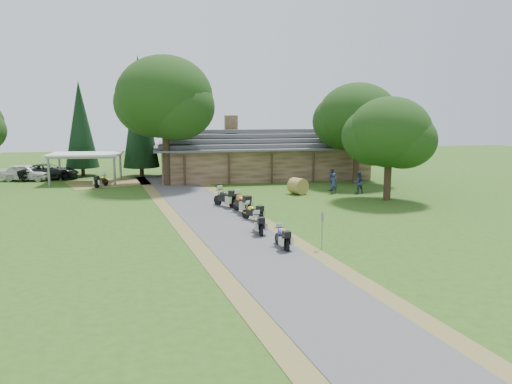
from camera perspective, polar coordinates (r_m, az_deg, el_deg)
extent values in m
plane|color=#2C4C15|center=(26.40, -1.61, -5.53)|extent=(120.00, 120.00, 0.00)
plane|color=#424244|center=(30.18, -3.78, -3.63)|extent=(51.95, 51.95, 0.00)
imported|color=white|center=(52.84, -24.81, 2.27)|extent=(3.85, 6.46, 2.01)
imported|color=black|center=(52.80, -22.61, 2.57)|extent=(3.02, 6.21, 2.31)
imported|color=navy|center=(41.19, 8.86, 1.20)|extent=(0.57, 0.42, 1.97)
imported|color=navy|center=(41.64, 11.63, 1.30)|extent=(0.62, 0.45, 2.11)
imported|color=navy|center=(42.50, 8.70, 1.61)|extent=(0.75, 0.76, 2.19)
cylinder|color=olive|center=(40.55, 4.82, 0.68)|extent=(1.69, 1.64, 1.31)
cone|color=black|center=(52.14, -13.15, 8.39)|extent=(3.66, 3.66, 12.14)
cone|color=black|center=(54.28, -19.40, 6.83)|extent=(3.34, 3.34, 9.66)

